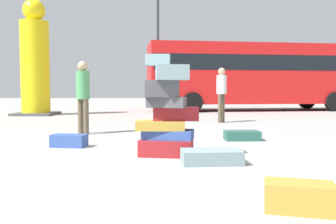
{
  "coord_description": "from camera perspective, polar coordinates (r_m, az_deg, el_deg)",
  "views": [
    {
      "loc": [
        0.43,
        -4.87,
        0.98
      ],
      "look_at": [
        0.32,
        2.06,
        0.56
      ],
      "focal_mm": 38.19,
      "sensor_mm": 36.0,
      "label": 1
    }
  ],
  "objects": [
    {
      "name": "lamp_post",
      "position": [
        15.99,
        -1.64,
        14.81
      ],
      "size": [
        0.36,
        0.36,
        6.35
      ],
      "color": "#333338",
      "rests_on": "ground"
    },
    {
      "name": "person_bearded_onlooker",
      "position": [
        10.98,
        8.54,
        3.53
      ],
      "size": [
        0.3,
        0.31,
        1.66
      ],
      "rotation": [
        0.0,
        0.0,
        -2.09
      ],
      "color": "brown",
      "rests_on": "ground"
    },
    {
      "name": "yellow_dummy_statue",
      "position": [
        15.15,
        -20.45,
        7.23
      ],
      "size": [
        1.55,
        1.55,
        4.54
      ],
      "color": "yellow",
      "rests_on": "ground"
    },
    {
      "name": "suitcase_tan_white_trunk",
      "position": [
        3.16,
        20.2,
        -12.58
      ],
      "size": [
        0.6,
        0.43,
        0.23
      ],
      "primitive_type": "cube",
      "rotation": [
        0.0,
        0.0,
        -0.24
      ],
      "color": "#B28C33",
      "rests_on": "ground"
    },
    {
      "name": "suitcase_tower",
      "position": [
        5.3,
        -0.15,
        -1.08
      ],
      "size": [
        0.93,
        0.69,
        1.5
      ],
      "color": "maroon",
      "rests_on": "ground"
    },
    {
      "name": "suitcase_teal_foreground_near",
      "position": [
        7.19,
        11.72,
        -3.69
      ],
      "size": [
        0.69,
        0.43,
        0.18
      ],
      "primitive_type": "cube",
      "rotation": [
        0.0,
        0.0,
        0.04
      ],
      "color": "#26594C",
      "rests_on": "ground"
    },
    {
      "name": "suitcase_slate_right_side",
      "position": [
        4.84,
        6.93,
        -7.1
      ],
      "size": [
        0.83,
        0.51,
        0.19
      ],
      "primitive_type": "cube",
      "rotation": [
        0.0,
        0.0,
        0.1
      ],
      "color": "gray",
      "rests_on": "ground"
    },
    {
      "name": "parked_bus",
      "position": [
        17.99,
        13.8,
        6.1
      ],
      "size": [
        10.66,
        4.03,
        3.15
      ],
      "rotation": [
        0.0,
        0.0,
        0.15
      ],
      "color": "red",
      "rests_on": "ground"
    },
    {
      "name": "ground_plane",
      "position": [
        4.98,
        -4.13,
        -7.87
      ],
      "size": [
        80.0,
        80.0,
        0.0
      ],
      "primitive_type": "plane",
      "color": "#9E9E99"
    },
    {
      "name": "person_tourist_with_camera",
      "position": [
        8.2,
        -13.43,
        3.31
      ],
      "size": [
        0.3,
        0.3,
        1.63
      ],
      "rotation": [
        0.0,
        0.0,
        -0.75
      ],
      "color": "brown",
      "rests_on": "ground"
    },
    {
      "name": "suitcase_navy_upright_blue",
      "position": [
        6.44,
        -15.5,
        -4.43
      ],
      "size": [
        0.62,
        0.39,
        0.21
      ],
      "primitive_type": "cube",
      "rotation": [
        0.0,
        0.0,
        -0.14
      ],
      "color": "#334F99",
      "rests_on": "ground"
    }
  ]
}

